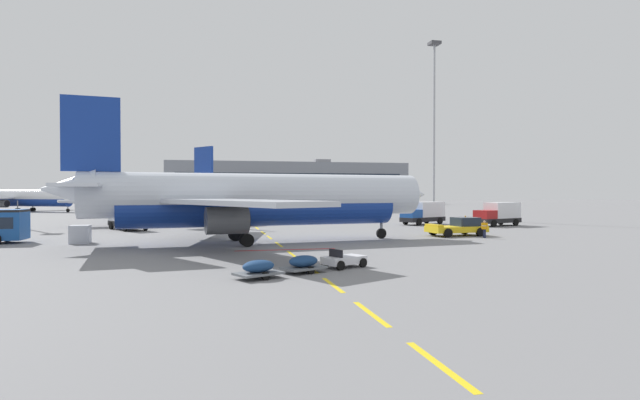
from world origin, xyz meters
The scene contains 14 objects.
ground centered at (40.00, 40.00, 0.00)m, with size 400.00×400.00×0.00m, color slate.
apron_paint_markings centered at (18.00, 38.64, 0.00)m, with size 8.00×98.74×0.01m.
airliner_foreground centered at (16.20, 27.83, 3.95)m, with size 34.80×34.32×12.20m.
pushback_tug centered at (37.43, 30.68, 0.90)m, with size 6.26×3.67×2.08m.
airliner_mid_left centered at (4.43, 62.09, 3.45)m, with size 25.52×27.50×10.65m.
airliner_far_center centered at (-27.80, 109.03, 3.25)m, with size 27.44×26.03×10.05m.
catering_truck centered at (41.52, 48.36, 1.65)m, with size 7.34×5.22×3.14m.
fuel_service_truck centered at (50.03, 43.39, 1.65)m, with size 7.40×4.63×3.14m.
ground_power_truck centered at (2.54, 46.61, 1.65)m, with size 5.48×7.29×3.14m.
baggage_train centered at (17.31, 10.66, 0.52)m, with size 8.31×5.25×1.14m.
ground_crew_worker centered at (38.73, 27.78, 0.99)m, with size 0.49×0.61×1.73m.
uld_cargo_container centered at (0.92, 30.89, 0.80)m, with size 1.62×1.58×1.60m.
apron_light_mast_far centered at (49.42, 61.92, 18.19)m, with size 1.80×1.80×29.90m.
terminal_satellite centered at (41.97, 174.75, 7.80)m, with size 89.84×22.57×17.17m.
Camera 1 is at (12.06, -17.23, 4.58)m, focal length 28.27 mm.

